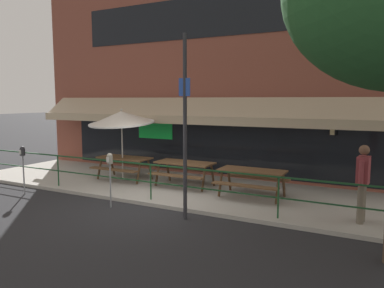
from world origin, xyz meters
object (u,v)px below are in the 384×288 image
picnic_table_centre (185,167)px  street_sign_pole (185,126)px  patio_umbrella_left (122,118)px  pedestrian_walking (363,179)px  parking_meter_far (110,164)px  parking_meter_near (23,156)px  picnic_table_left (125,162)px  picnic_table_right (252,175)px

picnic_table_centre → street_sign_pole: bearing=-61.1°
patio_umbrella_left → pedestrian_walking: (7.32, -1.02, -1.12)m
picnic_table_centre → pedestrian_walking: bearing=-13.4°
patio_umbrella_left → street_sign_pole: bearing=-32.6°
pedestrian_walking → parking_meter_far: size_ratio=1.20×
picnic_table_centre → street_sign_pole: 3.24m
pedestrian_walking → parking_meter_near: pedestrian_walking is taller
patio_umbrella_left → parking_meter_far: size_ratio=1.69×
picnic_table_left → street_sign_pole: 4.63m
picnic_table_left → parking_meter_far: 2.96m
street_sign_pole → pedestrian_walking: bearing=19.8°
pedestrian_walking → street_sign_pole: 4.06m
patio_umbrella_left → parking_meter_far: 3.02m
picnic_table_left → street_sign_pole: (3.65, -2.44, 1.47)m
picnic_table_left → parking_meter_far: size_ratio=1.27×
parking_meter_near → patio_umbrella_left: bearing=56.3°
patio_umbrella_left → picnic_table_centre: bearing=4.8°
street_sign_pole → picnic_table_right: bearing=69.2°
patio_umbrella_left → street_sign_pole: (3.65, -2.34, -0.00)m
picnic_table_centre → street_sign_pole: street_sign_pole is taller
picnic_table_left → parking_meter_far: bearing=-59.2°
pedestrian_walking → picnic_table_right: bearing=161.6°
picnic_table_right → street_sign_pole: (-0.86, -2.26, 1.47)m
parking_meter_far → street_sign_pole: (2.16, 0.07, 1.03)m
picnic_table_left → pedestrian_walking: pedestrian_walking is taller
parking_meter_far → picnic_table_centre: bearing=73.8°
picnic_table_centre → picnic_table_left: bearing=-177.8°
picnic_table_right → pedestrian_walking: (2.81, -0.94, 0.35)m
picnic_table_right → street_sign_pole: street_sign_pole is taller
picnic_table_centre → picnic_table_right: bearing=-7.0°
picnic_table_centre → parking_meter_near: bearing=-145.5°
picnic_table_left → picnic_table_right: size_ratio=1.00×
pedestrian_walking → patio_umbrella_left: bearing=172.1°
patio_umbrella_left → pedestrian_walking: patio_umbrella_left is taller
picnic_table_centre → patio_umbrella_left: 2.70m
patio_umbrella_left → pedestrian_walking: 7.48m
picnic_table_centre → parking_meter_far: size_ratio=1.27×
picnic_table_right → patio_umbrella_left: size_ratio=0.75×
picnic_table_centre → pedestrian_walking: 5.22m
parking_meter_far → picnic_table_left: bearing=120.8°
patio_umbrella_left → street_sign_pole: 4.34m
picnic_table_left → picnic_table_centre: same height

